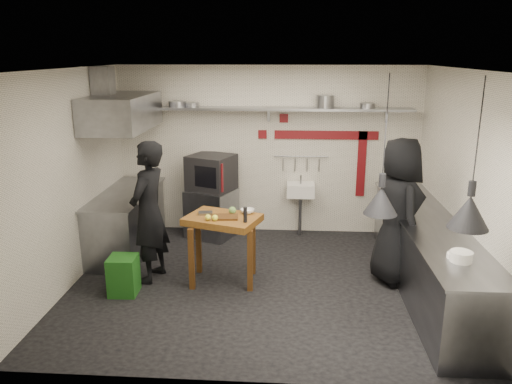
# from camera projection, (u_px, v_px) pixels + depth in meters

# --- Properties ---
(floor) EXTENTS (5.00, 5.00, 0.00)m
(floor) POSITION_uv_depth(u_px,v_px,m) (261.00, 283.00, 6.71)
(floor) COLOR black
(floor) RESTS_ON ground
(ceiling) EXTENTS (5.00, 5.00, 0.00)m
(ceiling) POSITION_uv_depth(u_px,v_px,m) (261.00, 69.00, 5.95)
(ceiling) COLOR beige
(ceiling) RESTS_ON floor
(wall_back) EXTENTS (5.00, 0.04, 2.80)m
(wall_back) POSITION_uv_depth(u_px,v_px,m) (268.00, 151.00, 8.35)
(wall_back) COLOR silver
(wall_back) RESTS_ON floor
(wall_front) EXTENTS (5.00, 0.04, 2.80)m
(wall_front) POSITION_uv_depth(u_px,v_px,m) (247.00, 243.00, 4.31)
(wall_front) COLOR silver
(wall_front) RESTS_ON floor
(wall_left) EXTENTS (0.04, 4.20, 2.80)m
(wall_left) POSITION_uv_depth(u_px,v_px,m) (70.00, 179.00, 6.50)
(wall_left) COLOR silver
(wall_left) RESTS_ON floor
(wall_right) EXTENTS (0.04, 4.20, 2.80)m
(wall_right) POSITION_uv_depth(u_px,v_px,m) (463.00, 186.00, 6.17)
(wall_right) COLOR silver
(wall_right) RESTS_ON floor
(red_band_horiz) EXTENTS (1.70, 0.02, 0.14)m
(red_band_horiz) POSITION_uv_depth(u_px,v_px,m) (326.00, 135.00, 8.19)
(red_band_horiz) COLOR maroon
(red_band_horiz) RESTS_ON wall_back
(red_band_vert) EXTENTS (0.14, 0.02, 1.10)m
(red_band_vert) POSITION_uv_depth(u_px,v_px,m) (361.00, 164.00, 8.28)
(red_band_vert) COLOR maroon
(red_band_vert) RESTS_ON wall_back
(red_tile_a) EXTENTS (0.14, 0.02, 0.14)m
(red_tile_a) POSITION_uv_depth(u_px,v_px,m) (284.00, 118.00, 8.17)
(red_tile_a) COLOR maroon
(red_tile_a) RESTS_ON wall_back
(red_tile_b) EXTENTS (0.14, 0.02, 0.14)m
(red_tile_b) POSITION_uv_depth(u_px,v_px,m) (262.00, 134.00, 8.26)
(red_tile_b) COLOR maroon
(red_tile_b) RESTS_ON wall_back
(back_shelf) EXTENTS (4.60, 0.34, 0.04)m
(back_shelf) POSITION_uv_depth(u_px,v_px,m) (268.00, 109.00, 7.98)
(back_shelf) COLOR slate
(back_shelf) RESTS_ON wall_back
(shelf_bracket_left) EXTENTS (0.04, 0.06, 0.24)m
(shelf_bracket_left) POSITION_uv_depth(u_px,v_px,m) (154.00, 113.00, 8.28)
(shelf_bracket_left) COLOR slate
(shelf_bracket_left) RESTS_ON wall_back
(shelf_bracket_mid) EXTENTS (0.04, 0.06, 0.24)m
(shelf_bracket_mid) POSITION_uv_depth(u_px,v_px,m) (269.00, 114.00, 8.15)
(shelf_bracket_mid) COLOR slate
(shelf_bracket_mid) RESTS_ON wall_back
(shelf_bracket_right) EXTENTS (0.04, 0.06, 0.24)m
(shelf_bracket_right) POSITION_uv_depth(u_px,v_px,m) (386.00, 115.00, 8.03)
(shelf_bracket_right) COLOR slate
(shelf_bracket_right) RESTS_ON wall_back
(pan_far_left) EXTENTS (0.35, 0.35, 0.09)m
(pan_far_left) POSITION_uv_depth(u_px,v_px,m) (178.00, 104.00, 8.06)
(pan_far_left) COLOR slate
(pan_far_left) RESTS_ON back_shelf
(pan_mid_left) EXTENTS (0.29, 0.29, 0.07)m
(pan_mid_left) POSITION_uv_depth(u_px,v_px,m) (192.00, 105.00, 8.05)
(pan_mid_left) COLOR slate
(pan_mid_left) RESTS_ON back_shelf
(stock_pot) EXTENTS (0.30, 0.30, 0.20)m
(stock_pot) POSITION_uv_depth(u_px,v_px,m) (325.00, 102.00, 7.89)
(stock_pot) COLOR slate
(stock_pot) RESTS_ON back_shelf
(pan_right) EXTENTS (0.29, 0.29, 0.08)m
(pan_right) POSITION_uv_depth(u_px,v_px,m) (367.00, 106.00, 7.86)
(pan_right) COLOR slate
(pan_right) RESTS_ON back_shelf
(oven_stand) EXTENTS (0.91, 0.87, 0.80)m
(oven_stand) POSITION_uv_depth(u_px,v_px,m) (212.00, 213.00, 8.34)
(oven_stand) COLOR slate
(oven_stand) RESTS_ON floor
(combi_oven) EXTENTS (0.86, 0.83, 0.58)m
(combi_oven) POSITION_uv_depth(u_px,v_px,m) (212.00, 173.00, 8.18)
(combi_oven) COLOR black
(combi_oven) RESTS_ON oven_stand
(oven_door) EXTENTS (0.51, 0.24, 0.46)m
(oven_door) POSITION_uv_depth(u_px,v_px,m) (208.00, 176.00, 7.94)
(oven_door) COLOR maroon
(oven_door) RESTS_ON combi_oven
(oven_glass) EXTENTS (0.37, 0.17, 0.34)m
(oven_glass) POSITION_uv_depth(u_px,v_px,m) (206.00, 177.00, 7.88)
(oven_glass) COLOR black
(oven_glass) RESTS_ON oven_door
(hand_sink) EXTENTS (0.46, 0.34, 0.22)m
(hand_sink) POSITION_uv_depth(u_px,v_px,m) (301.00, 190.00, 8.31)
(hand_sink) COLOR white
(hand_sink) RESTS_ON wall_back
(sink_tap) EXTENTS (0.03, 0.03, 0.14)m
(sink_tap) POSITION_uv_depth(u_px,v_px,m) (301.00, 179.00, 8.26)
(sink_tap) COLOR slate
(sink_tap) RESTS_ON hand_sink
(sink_drain) EXTENTS (0.06, 0.06, 0.66)m
(sink_drain) POSITION_uv_depth(u_px,v_px,m) (300.00, 216.00, 8.39)
(sink_drain) COLOR slate
(sink_drain) RESTS_ON floor
(utensil_rail) EXTENTS (0.90, 0.02, 0.02)m
(utensil_rail) POSITION_uv_depth(u_px,v_px,m) (301.00, 156.00, 8.30)
(utensil_rail) COLOR slate
(utensil_rail) RESTS_ON wall_back
(counter_right) EXTENTS (0.70, 3.80, 0.90)m
(counter_right) POSITION_uv_depth(u_px,v_px,m) (427.00, 256.00, 6.45)
(counter_right) COLOR slate
(counter_right) RESTS_ON floor
(counter_right_top) EXTENTS (0.76, 3.90, 0.03)m
(counter_right_top) POSITION_uv_depth(u_px,v_px,m) (430.00, 222.00, 6.32)
(counter_right_top) COLOR slate
(counter_right_top) RESTS_ON counter_right
(plate_stack) EXTENTS (0.23, 0.23, 0.11)m
(plate_stack) POSITION_uv_depth(u_px,v_px,m) (461.00, 257.00, 5.08)
(plate_stack) COLOR white
(plate_stack) RESTS_ON counter_right_top
(small_bowl_right) EXTENTS (0.24, 0.24, 0.05)m
(small_bowl_right) POSITION_uv_depth(u_px,v_px,m) (456.00, 256.00, 5.17)
(small_bowl_right) COLOR white
(small_bowl_right) RESTS_ON counter_right_top
(counter_left) EXTENTS (0.70, 1.90, 0.90)m
(counter_left) POSITION_uv_depth(u_px,v_px,m) (127.00, 222.00, 7.74)
(counter_left) COLOR slate
(counter_left) RESTS_ON floor
(counter_left_top) EXTENTS (0.76, 2.00, 0.03)m
(counter_left_top) POSITION_uv_depth(u_px,v_px,m) (125.00, 193.00, 7.61)
(counter_left_top) COLOR slate
(counter_left_top) RESTS_ON counter_left
(extractor_hood) EXTENTS (0.78, 1.60, 0.50)m
(extractor_hood) POSITION_uv_depth(u_px,v_px,m) (122.00, 112.00, 7.28)
(extractor_hood) COLOR slate
(extractor_hood) RESTS_ON ceiling
(hood_duct) EXTENTS (0.28, 0.28, 0.50)m
(hood_duct) POSITION_uv_depth(u_px,v_px,m) (103.00, 84.00, 7.18)
(hood_duct) COLOR slate
(hood_duct) RESTS_ON ceiling
(green_bin) EXTENTS (0.36, 0.36, 0.50)m
(green_bin) POSITION_uv_depth(u_px,v_px,m) (124.00, 275.00, 6.36)
(green_bin) COLOR #1B5617
(green_bin) RESTS_ON floor
(prep_table) EXTENTS (1.08, 0.90, 0.92)m
(prep_table) POSITION_uv_depth(u_px,v_px,m) (223.00, 249.00, 6.65)
(prep_table) COLOR brown
(prep_table) RESTS_ON floor
(cutting_board) EXTENTS (0.34, 0.25, 0.02)m
(cutting_board) POSITION_uv_depth(u_px,v_px,m) (225.00, 217.00, 6.46)
(cutting_board) COLOR #4C2C11
(cutting_board) RESTS_ON prep_table
(pepper_mill) EXTENTS (0.05, 0.05, 0.20)m
(pepper_mill) POSITION_uv_depth(u_px,v_px,m) (245.00, 215.00, 6.28)
(pepper_mill) COLOR black
(pepper_mill) RESTS_ON prep_table
(lemon_a) EXTENTS (0.09, 0.09, 0.08)m
(lemon_a) POSITION_uv_depth(u_px,v_px,m) (208.00, 217.00, 6.37)
(lemon_a) COLOR #FAF83A
(lemon_a) RESTS_ON prep_table
(lemon_b) EXTENTS (0.09, 0.09, 0.08)m
(lemon_b) POSITION_uv_depth(u_px,v_px,m) (215.00, 218.00, 6.35)
(lemon_b) COLOR #FAF83A
(lemon_b) RESTS_ON prep_table
(veg_ball) EXTENTS (0.11, 0.11, 0.10)m
(veg_ball) POSITION_uv_depth(u_px,v_px,m) (232.00, 210.00, 6.61)
(veg_ball) COLOR #679543
(veg_ball) RESTS_ON prep_table
(steel_tray) EXTENTS (0.20, 0.15, 0.03)m
(steel_tray) POSITION_uv_depth(u_px,v_px,m) (205.00, 213.00, 6.61)
(steel_tray) COLOR slate
(steel_tray) RESTS_ON prep_table
(bowl) EXTENTS (0.22, 0.22, 0.06)m
(bowl) POSITION_uv_depth(u_px,v_px,m) (247.00, 211.00, 6.65)
(bowl) COLOR white
(bowl) RESTS_ON prep_table
(heat_lamp_near) EXTENTS (0.43, 0.43, 1.44)m
(heat_lamp_near) POSITION_uv_depth(u_px,v_px,m) (385.00, 146.00, 5.01)
(heat_lamp_near) COLOR black
(heat_lamp_near) RESTS_ON ceiling
(heat_lamp_far) EXTENTS (0.42, 0.42, 1.41)m
(heat_lamp_far) POSITION_uv_depth(u_px,v_px,m) (476.00, 155.00, 4.51)
(heat_lamp_far) COLOR black
(heat_lamp_far) RESTS_ON ceiling
(chef_left) EXTENTS (0.59, 0.77, 1.91)m
(chef_left) POSITION_uv_depth(u_px,v_px,m) (149.00, 212.00, 6.59)
(chef_left) COLOR black
(chef_left) RESTS_ON floor
(chef_right) EXTENTS (0.81, 1.07, 1.96)m
(chef_right) POSITION_uv_depth(u_px,v_px,m) (398.00, 212.00, 6.54)
(chef_right) COLOR black
(chef_right) RESTS_ON floor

